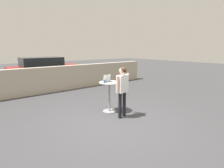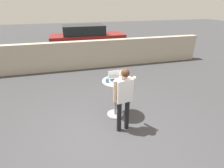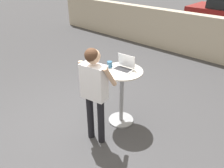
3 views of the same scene
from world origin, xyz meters
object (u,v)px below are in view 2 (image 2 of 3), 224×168
standing_person (124,93)px  parked_car_near_street (87,38)px  laptop (115,78)px  cafe_table (115,93)px  coffee_mug (107,81)px

standing_person → parked_car_near_street: standing_person is taller
laptop → standing_person: size_ratio=0.21×
standing_person → parked_car_near_street: 8.05m
cafe_table → parked_car_near_street: parked_car_near_street is taller
coffee_mug → standing_person: (0.24, -0.60, -0.08)m
coffee_mug → standing_person: 0.65m
coffee_mug → standing_person: bearing=-68.3°
cafe_table → standing_person: bearing=-89.7°
cafe_table → coffee_mug: bearing=-167.4°
coffee_mug → parked_car_near_street: size_ratio=0.03×
cafe_table → standing_person: standing_person is taller
standing_person → parked_car_near_street: size_ratio=0.35×
cafe_table → parked_car_near_street: 7.39m
cafe_table → coffee_mug: coffee_mug is taller
laptop → standing_person: bearing=-89.4°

